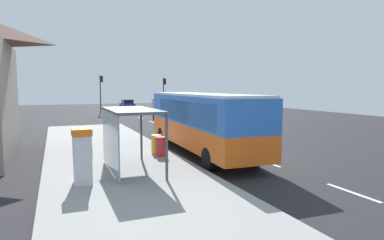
{
  "coord_description": "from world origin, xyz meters",
  "views": [
    {
      "loc": [
        -8.91,
        -14.1,
        3.53
      ],
      "look_at": [
        -1.0,
        5.19,
        1.5
      ],
      "focal_mm": 31.36,
      "sensor_mm": 36.0,
      "label": 1
    }
  ],
  "objects_px": {
    "bus_shelter": "(124,124)",
    "sedan_near": "(127,104)",
    "recycling_bin_red": "(160,146)",
    "recycling_bin_yellow": "(156,144)",
    "ticket_machine": "(82,156)",
    "bus": "(201,119)",
    "traffic_light_far_side": "(101,88)",
    "white_van": "(168,108)",
    "traffic_light_near_side": "(164,89)"
  },
  "relations": [
    {
      "from": "bus_shelter",
      "to": "sedan_near",
      "type": "bearing_deg",
      "value": 78.46
    },
    {
      "from": "recycling_bin_red",
      "to": "recycling_bin_yellow",
      "type": "relative_size",
      "value": 1.0
    },
    {
      "from": "ticket_machine",
      "to": "recycling_bin_yellow",
      "type": "distance_m",
      "value": 5.75
    },
    {
      "from": "bus",
      "to": "sedan_near",
      "type": "height_order",
      "value": "bus"
    },
    {
      "from": "recycling_bin_red",
      "to": "traffic_light_far_side",
      "type": "bearing_deg",
      "value": 87.96
    },
    {
      "from": "recycling_bin_yellow",
      "to": "bus_shelter",
      "type": "relative_size",
      "value": 0.24
    },
    {
      "from": "traffic_light_far_side",
      "to": "sedan_near",
      "type": "bearing_deg",
      "value": 60.48
    },
    {
      "from": "white_van",
      "to": "traffic_light_far_side",
      "type": "distance_m",
      "value": 13.9
    },
    {
      "from": "sedan_near",
      "to": "recycling_bin_red",
      "type": "height_order",
      "value": "sedan_near"
    },
    {
      "from": "bus",
      "to": "ticket_machine",
      "type": "distance_m",
      "value": 7.7
    },
    {
      "from": "bus",
      "to": "recycling_bin_yellow",
      "type": "relative_size",
      "value": 11.68
    },
    {
      "from": "white_van",
      "to": "recycling_bin_yellow",
      "type": "relative_size",
      "value": 5.55
    },
    {
      "from": "bus",
      "to": "recycling_bin_yellow",
      "type": "bearing_deg",
      "value": -178.66
    },
    {
      "from": "recycling_bin_red",
      "to": "traffic_light_far_side",
      "type": "relative_size",
      "value": 0.18
    },
    {
      "from": "recycling_bin_yellow",
      "to": "traffic_light_near_side",
      "type": "xyz_separation_m",
      "value": [
        9.7,
        29.29,
        2.59
      ]
    },
    {
      "from": "bus",
      "to": "traffic_light_far_side",
      "type": "bearing_deg",
      "value": 92.65
    },
    {
      "from": "traffic_light_near_side",
      "to": "bus_shelter",
      "type": "height_order",
      "value": "traffic_light_near_side"
    },
    {
      "from": "white_van",
      "to": "sedan_near",
      "type": "xyz_separation_m",
      "value": [
        0.1,
        22.22,
        -0.55
      ]
    },
    {
      "from": "sedan_near",
      "to": "ticket_machine",
      "type": "bearing_deg",
      "value": -103.34
    },
    {
      "from": "sedan_near",
      "to": "ticket_machine",
      "type": "relative_size",
      "value": 2.27
    },
    {
      "from": "bus_shelter",
      "to": "bus",
      "type": "bearing_deg",
      "value": 33.26
    },
    {
      "from": "bus",
      "to": "traffic_light_near_side",
      "type": "distance_m",
      "value": 30.14
    },
    {
      "from": "bus",
      "to": "bus_shelter",
      "type": "relative_size",
      "value": 2.77
    },
    {
      "from": "traffic_light_near_side",
      "to": "traffic_light_far_side",
      "type": "xyz_separation_m",
      "value": [
        -8.6,
        0.8,
        0.17
      ]
    },
    {
      "from": "bus",
      "to": "white_van",
      "type": "xyz_separation_m",
      "value": [
        3.91,
        17.35,
        -0.5
      ]
    },
    {
      "from": "traffic_light_near_side",
      "to": "ticket_machine",
      "type": "bearing_deg",
      "value": -112.09
    },
    {
      "from": "white_van",
      "to": "traffic_light_near_side",
      "type": "xyz_separation_m",
      "value": [
        3.3,
        11.88,
        1.9
      ]
    },
    {
      "from": "bus",
      "to": "recycling_bin_yellow",
      "type": "xyz_separation_m",
      "value": [
        -2.49,
        -0.06,
        -1.19
      ]
    },
    {
      "from": "bus",
      "to": "traffic_light_far_side",
      "type": "xyz_separation_m",
      "value": [
        -1.39,
        30.03,
        1.57
      ]
    },
    {
      "from": "traffic_light_far_side",
      "to": "traffic_light_near_side",
      "type": "bearing_deg",
      "value": -5.31
    },
    {
      "from": "recycling_bin_yellow",
      "to": "recycling_bin_red",
      "type": "bearing_deg",
      "value": -90.0
    },
    {
      "from": "recycling_bin_red",
      "to": "traffic_light_far_side",
      "type": "distance_m",
      "value": 30.93
    },
    {
      "from": "bus",
      "to": "traffic_light_near_side",
      "type": "xyz_separation_m",
      "value": [
        7.21,
        29.23,
        1.4
      ]
    },
    {
      "from": "white_van",
      "to": "recycling_bin_red",
      "type": "height_order",
      "value": "white_van"
    },
    {
      "from": "traffic_light_near_side",
      "to": "sedan_near",
      "type": "bearing_deg",
      "value": 107.2
    },
    {
      "from": "recycling_bin_yellow",
      "to": "traffic_light_far_side",
      "type": "height_order",
      "value": "traffic_light_far_side"
    },
    {
      "from": "ticket_machine",
      "to": "recycling_bin_red",
      "type": "distance_m",
      "value": 5.26
    },
    {
      "from": "traffic_light_far_side",
      "to": "recycling_bin_yellow",
      "type": "bearing_deg",
      "value": -92.09
    },
    {
      "from": "ticket_machine",
      "to": "bus",
      "type": "bearing_deg",
      "value": 33.74
    },
    {
      "from": "recycling_bin_yellow",
      "to": "bus_shelter",
      "type": "distance_m",
      "value": 4.02
    },
    {
      "from": "bus",
      "to": "ticket_machine",
      "type": "xyz_separation_m",
      "value": [
        -6.38,
        -4.26,
        -0.67
      ]
    },
    {
      "from": "ticket_machine",
      "to": "traffic_light_far_side",
      "type": "distance_m",
      "value": 34.73
    },
    {
      "from": "white_van",
      "to": "traffic_light_near_side",
      "type": "relative_size",
      "value": 1.08
    },
    {
      "from": "recycling_bin_red",
      "to": "traffic_light_far_side",
      "type": "height_order",
      "value": "traffic_light_far_side"
    },
    {
      "from": "traffic_light_near_side",
      "to": "white_van",
      "type": "bearing_deg",
      "value": -105.53
    },
    {
      "from": "white_van",
      "to": "ticket_machine",
      "type": "relative_size",
      "value": 2.72
    },
    {
      "from": "ticket_machine",
      "to": "recycling_bin_red",
      "type": "xyz_separation_m",
      "value": [
        3.89,
        3.5,
        -0.52
      ]
    },
    {
      "from": "white_van",
      "to": "recycling_bin_yellow",
      "type": "height_order",
      "value": "white_van"
    },
    {
      "from": "white_van",
      "to": "recycling_bin_red",
      "type": "relative_size",
      "value": 5.55
    },
    {
      "from": "white_van",
      "to": "sedan_near",
      "type": "bearing_deg",
      "value": 89.74
    }
  ]
}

